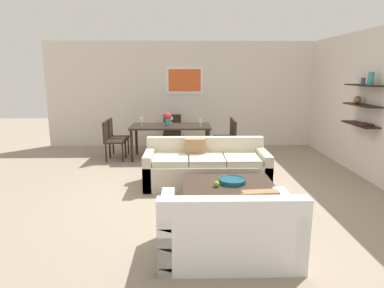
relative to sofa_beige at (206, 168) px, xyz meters
The scene contains 18 objects.
ground_plane 0.45m from the sofa_beige, 98.66° to the right, with size 18.00×18.00×0.00m, color gray.
back_wall_unit 3.37m from the sofa_beige, 85.70° to the left, with size 8.40×0.09×2.70m.
right_wall_shelf_unit 3.17m from the sofa_beige, ahead, with size 0.34×8.20×2.70m.
sofa_beige is the anchor object (origin of this frame).
loveseat_white 2.35m from the sofa_beige, 87.61° to the right, with size 1.44×0.90×0.78m.
coffee_table 1.14m from the sofa_beige, 77.21° to the right, with size 1.28×0.97×0.38m.
decorative_bowl 1.12m from the sofa_beige, 73.88° to the right, with size 0.39×0.39×0.06m.
apple_on_coffee_table 1.24m from the sofa_beige, 86.74° to the right, with size 0.08×0.08×0.08m, color #669E2D.
dining_table 2.02m from the sofa_beige, 110.35° to the left, with size 1.79×0.85×0.75m.
dining_chair_left_near 2.61m from the sofa_beige, 140.04° to the left, with size 0.44×0.44×0.88m.
dining_chair_right_far 2.15m from the sofa_beige, 73.39° to the left, with size 0.44×0.44×0.88m.
dining_chair_head 2.79m from the sofa_beige, 104.37° to the left, with size 0.44×0.44×0.88m.
dining_chair_left_far 2.87m from the sofa_beige, 134.15° to the left, with size 0.44×0.44×0.88m.
dining_chair_right_near 1.79m from the sofa_beige, 69.86° to the left, with size 0.44×0.44×0.88m.
wine_glass_right_near 1.84m from the sofa_beige, 90.70° to the left, with size 0.06×0.06×0.16m.
wine_glass_left_far 2.46m from the sofa_beige, 124.64° to the left, with size 0.07×0.07×0.16m.
wine_glass_head 2.40m from the sofa_beige, 107.22° to the left, with size 0.07×0.07×0.15m.
centerpiece_vase 2.12m from the sofa_beige, 111.80° to the left, with size 0.16×0.16×0.29m.
Camera 1 is at (-0.30, -5.28, 1.93)m, focal length 31.36 mm.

